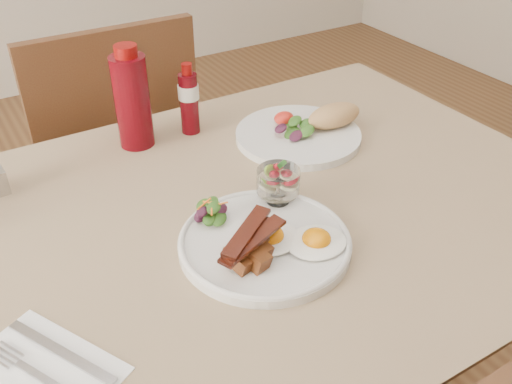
# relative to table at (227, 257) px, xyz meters

# --- Properties ---
(table) EXTENTS (1.33, 0.88, 0.75)m
(table) POSITION_rel_table_xyz_m (0.00, 0.00, 0.00)
(table) COLOR #53351A
(table) RESTS_ON ground
(chair_far) EXTENTS (0.42, 0.42, 0.93)m
(chair_far) POSITION_rel_table_xyz_m (0.00, 0.66, -0.14)
(chair_far) COLOR #53351A
(chair_far) RESTS_ON ground
(main_plate) EXTENTS (0.28, 0.28, 0.02)m
(main_plate) POSITION_rel_table_xyz_m (0.02, -0.10, 0.10)
(main_plate) COLOR silver
(main_plate) RESTS_ON table
(fried_eggs) EXTENTS (0.16, 0.14, 0.03)m
(fried_eggs) POSITION_rel_table_xyz_m (0.05, -0.13, 0.11)
(fried_eggs) COLOR white
(fried_eggs) RESTS_ON main_plate
(bacon_potato_pile) EXTENTS (0.13, 0.09, 0.05)m
(bacon_potato_pile) POSITION_rel_table_xyz_m (-0.03, -0.13, 0.13)
(bacon_potato_pile) COLOR brown
(bacon_potato_pile) RESTS_ON main_plate
(side_salad) EXTENTS (0.06, 0.06, 0.04)m
(side_salad) POSITION_rel_table_xyz_m (-0.03, -0.01, 0.12)
(side_salad) COLOR #1D4913
(side_salad) RESTS_ON main_plate
(fruit_cup) EXTENTS (0.08, 0.08, 0.08)m
(fruit_cup) POSITION_rel_table_xyz_m (0.09, -0.02, 0.15)
(fruit_cup) COLOR white
(fruit_cup) RESTS_ON main_plate
(second_plate) EXTENTS (0.29, 0.27, 0.07)m
(second_plate) POSITION_rel_table_xyz_m (0.29, 0.17, 0.11)
(second_plate) COLOR silver
(second_plate) RESTS_ON table
(ketchup_bottle) EXTENTS (0.08, 0.08, 0.21)m
(ketchup_bottle) POSITION_rel_table_xyz_m (-0.03, 0.33, 0.19)
(ketchup_bottle) COLOR #50040B
(ketchup_bottle) RESTS_ON table
(hot_sauce_bottle) EXTENTS (0.06, 0.06, 0.16)m
(hot_sauce_bottle) POSITION_rel_table_xyz_m (0.09, 0.32, 0.16)
(hot_sauce_bottle) COLOR #50040B
(hot_sauce_bottle) RESTS_ON table
(napkin_cutlery) EXTENTS (0.19, 0.22, 0.01)m
(napkin_cutlery) POSITION_rel_table_xyz_m (-0.34, -0.16, 0.09)
(napkin_cutlery) COLOR white
(napkin_cutlery) RESTS_ON table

